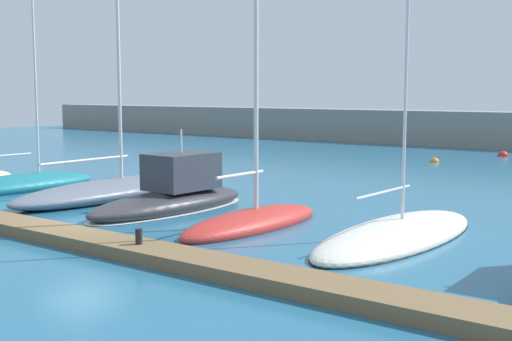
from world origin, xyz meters
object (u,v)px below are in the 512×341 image
object	(u,v)px
sailboat_teal_second	(20,184)
sailboat_red_fifth	(252,221)
mooring_buoy_orange	(435,162)
sailboat_slate_third	(114,186)
dock_bollard	(139,236)
sailboat_ivory_sixth	(398,235)
mooring_buoy_red	(503,156)
motorboat_charcoal_fourth	(173,195)

from	to	relation	value
sailboat_teal_second	sailboat_red_fifth	size ratio (longest dim) A/B	1.28
sailboat_teal_second	mooring_buoy_orange	bearing A→B (deg)	-22.36
sailboat_teal_second	sailboat_slate_third	world-z (taller)	sailboat_slate_third
sailboat_red_fifth	mooring_buoy_orange	bearing A→B (deg)	8.91
sailboat_red_fifth	dock_bollard	distance (m)	5.25
sailboat_slate_third	mooring_buoy_orange	world-z (taller)	sailboat_slate_third
dock_bollard	sailboat_ivory_sixth	bearing A→B (deg)	53.06
sailboat_ivory_sixth	mooring_buoy_orange	bearing A→B (deg)	20.84
sailboat_slate_third	sailboat_ivory_sixth	world-z (taller)	sailboat_slate_third
sailboat_slate_third	mooring_buoy_orange	xyz separation A→B (m)	(5.68, 22.69, -0.48)
sailboat_teal_second	mooring_buoy_orange	xyz separation A→B (m)	(11.09, 23.76, -0.26)
mooring_buoy_red	sailboat_teal_second	bearing A→B (deg)	-113.70
motorboat_charcoal_fourth	mooring_buoy_red	xyz separation A→B (m)	(3.73, 30.38, -0.60)
sailboat_slate_third	motorboat_charcoal_fourth	xyz separation A→B (m)	(4.34, -0.75, 0.12)
sailboat_teal_second	mooring_buoy_red	xyz separation A→B (m)	(13.48, 30.70, -0.26)
mooring_buoy_red	dock_bollard	world-z (taller)	dock_bollard
mooring_buoy_orange	sailboat_ivory_sixth	bearing A→B (deg)	-70.83
motorboat_charcoal_fourth	sailboat_red_fifth	distance (m)	4.57
motorboat_charcoal_fourth	sailboat_ivory_sixth	bearing A→B (deg)	-84.25
sailboat_ivory_sixth	mooring_buoy_red	distance (m)	30.40
sailboat_ivory_sixth	sailboat_red_fifth	bearing A→B (deg)	106.27
sailboat_slate_third	sailboat_ivory_sixth	bearing A→B (deg)	-91.48
mooring_buoy_red	dock_bollard	bearing A→B (deg)	-88.89
mooring_buoy_orange	dock_bollard	size ratio (longest dim) A/B	1.37
sailboat_ivory_sixth	dock_bollard	distance (m)	8.13
sailboat_slate_third	mooring_buoy_red	xyz separation A→B (m)	(8.07, 29.63, -0.48)
motorboat_charcoal_fourth	dock_bollard	bearing A→B (deg)	-140.84
motorboat_charcoal_fourth	dock_bollard	size ratio (longest dim) A/B	18.00
sailboat_red_fifth	sailboat_slate_third	bearing A→B (deg)	81.81
sailboat_ivory_sixth	motorboat_charcoal_fourth	bearing A→B (deg)	94.73
motorboat_charcoal_fourth	sailboat_ivory_sixth	size ratio (longest dim) A/B	0.44
sailboat_teal_second	dock_bollard	size ratio (longest dim) A/B	33.32
sailboat_slate_third	dock_bollard	distance (m)	11.06
mooring_buoy_orange	dock_bollard	xyz separation A→B (m)	(3.10, -29.43, 0.59)
sailboat_teal_second	sailboat_red_fifth	distance (m)	14.25
sailboat_red_fifth	sailboat_ivory_sixth	world-z (taller)	sailboat_ivory_sixth
sailboat_teal_second	sailboat_red_fifth	xyz separation A→B (m)	(14.24, -0.44, -0.03)
sailboat_slate_third	dock_bollard	xyz separation A→B (m)	(8.77, -6.74, 0.10)
sailboat_ivory_sixth	dock_bollard	size ratio (longest dim) A/B	41.14
sailboat_teal_second	dock_bollard	xyz separation A→B (m)	(14.18, -5.67, 0.33)
sailboat_slate_third	sailboat_red_fifth	xyz separation A→B (m)	(8.83, -1.50, -0.26)
mooring_buoy_orange	mooring_buoy_red	distance (m)	7.35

